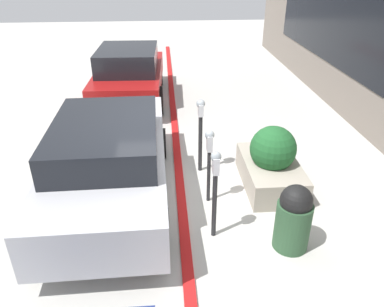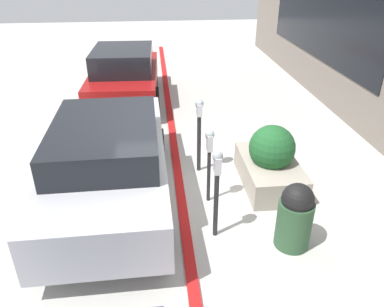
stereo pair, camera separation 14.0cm
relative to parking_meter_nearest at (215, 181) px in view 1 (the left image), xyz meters
name	(u,v)px [view 1 (the left image)]	position (x,y,z in m)	size (l,w,h in m)	color
ground_plane	(186,199)	(0.97, 0.37, -0.99)	(40.00, 40.00, 0.00)	beige
curb_strip	(181,199)	(0.97, 0.45, -0.97)	(24.50, 0.16, 0.04)	red
parking_meter_nearest	(215,181)	(0.00, 0.00, 0.00)	(0.18, 0.15, 1.46)	#232326
parking_meter_second	(209,151)	(0.92, -0.02, -0.01)	(0.18, 0.16, 1.36)	#232326
parking_meter_middle	(201,124)	(1.98, 0.02, 0.02)	(0.19, 0.16, 1.50)	#232326
planter_box	(271,163)	(1.33, -1.23, -0.52)	(1.67, 0.98, 1.18)	#A39989
parked_car_middle	(109,158)	(1.14, 1.65, -0.19)	(4.57, 1.93, 1.52)	#B7B7BC
parked_car_rear	(129,73)	(6.25, 1.67, -0.18)	(4.11, 1.96, 1.54)	maroon
trash_bin	(294,218)	(-0.33, -1.10, -0.47)	(0.51, 0.51, 1.05)	#2D5133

